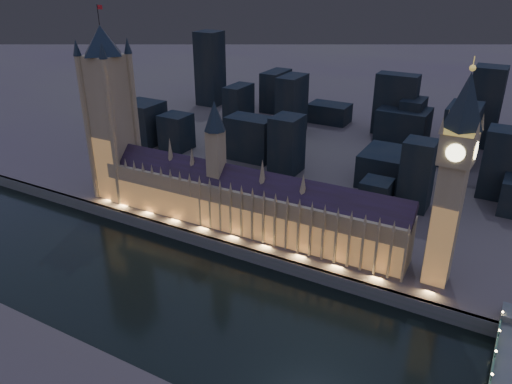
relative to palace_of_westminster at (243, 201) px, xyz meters
The scene contains 7 objects.
ground_plane 67.56m from the palace_of_westminster, 82.98° to the right, with size 2000.00×2000.00×0.00m, color black.
north_bank 458.87m from the palace_of_westminster, 89.05° to the left, with size 2000.00×960.00×8.00m, color #473941.
embankment_wall 31.44m from the palace_of_westminster, 69.88° to the right, with size 2000.00×2.50×8.00m, color #415043.
palace_of_westminster is the anchor object (origin of this frame).
victoria_tower 111.81m from the palace_of_westminster, behind, with size 31.68×31.68×127.24m.
elizabeth_tower 124.21m from the palace_of_westminster, ahead, with size 18.00×18.00×114.27m.
city_backdrop 191.86m from the palace_of_westminster, 76.14° to the left, with size 472.49×215.63×81.48m.
Camera 1 is at (132.34, -172.99, 158.84)m, focal length 35.00 mm.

